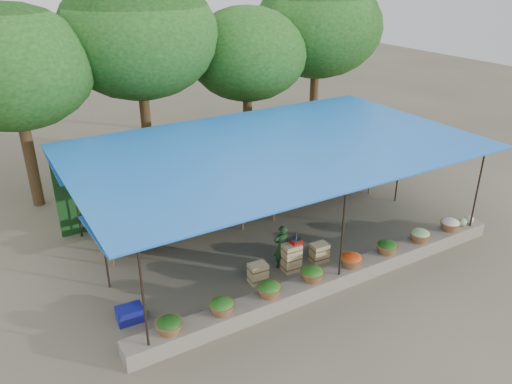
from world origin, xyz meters
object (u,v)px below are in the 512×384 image
vendor_seated (282,247)px  blue_crate_back (130,314)px  crate_counter (290,260)px  weighing_scale (296,241)px  blue_crate_front (198,324)px

vendor_seated → blue_crate_back: 4.10m
crate_counter → weighing_scale: bearing=0.0°
weighing_scale → vendor_seated: (-0.26, 0.26, -0.23)m
vendor_seated → blue_crate_back: (-4.08, -0.09, -0.44)m
vendor_seated → blue_crate_front: (-2.91, -1.12, -0.47)m
blue_crate_front → crate_counter: bearing=8.4°
vendor_seated → weighing_scale: bearing=148.6°
weighing_scale → blue_crate_front: bearing=-164.9°
vendor_seated → blue_crate_back: size_ratio=2.13×
vendor_seated → blue_crate_back: bearing=15.3°
crate_counter → blue_crate_back: 4.19m
crate_counter → vendor_seated: bearing=110.9°
crate_counter → blue_crate_front: crate_counter is taller
blue_crate_back → crate_counter: bearing=1.6°
blue_crate_back → vendor_seated: bearing=5.2°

